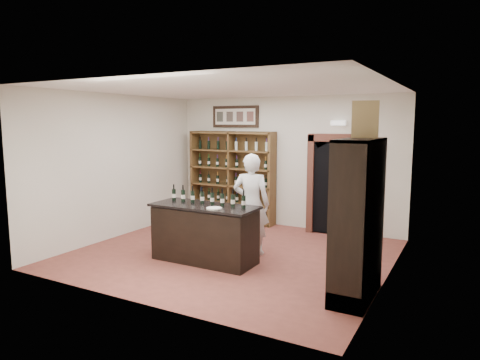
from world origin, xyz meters
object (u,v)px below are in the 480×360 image
object	(u,v)px
counter_bottle_0	(174,195)
shopkeeper	(251,204)
tasting_counter	(205,234)
wine_shelf	(233,177)
wine_crate	(365,119)
side_cabinet	(359,245)

from	to	relation	value
counter_bottle_0	shopkeeper	world-z (taller)	shopkeeper
tasting_counter	shopkeeper	world-z (taller)	shopkeeper
wine_shelf	counter_bottle_0	bearing A→B (deg)	-82.38
tasting_counter	wine_crate	size ratio (longest dim) A/B	3.71
counter_bottle_0	side_cabinet	xyz separation A→B (m)	(3.44, -0.39, -0.35)
counter_bottle_0	wine_crate	world-z (taller)	wine_crate
counter_bottle_0	wine_shelf	bearing A→B (deg)	97.62
tasting_counter	side_cabinet	bearing A→B (deg)	-6.28
wine_shelf	wine_crate	bearing A→B (deg)	-38.13
wine_shelf	side_cabinet	world-z (taller)	same
wine_crate	counter_bottle_0	bearing A→B (deg)	164.65
counter_bottle_0	wine_crate	xyz separation A→B (m)	(3.40, -0.13, 1.35)
counter_bottle_0	side_cabinet	size ratio (longest dim) A/B	0.14
side_cabinet	shopkeeper	size ratio (longest dim) A/B	1.18
counter_bottle_0	shopkeeper	size ratio (longest dim) A/B	0.16
tasting_counter	wine_crate	distance (m)	3.32
wine_shelf	wine_crate	distance (m)	4.99
wine_shelf	counter_bottle_0	xyz separation A→B (m)	(0.38, -2.84, 0.01)
shopkeeper	side_cabinet	bearing A→B (deg)	138.99
tasting_counter	side_cabinet	xyz separation A→B (m)	(2.72, -0.30, 0.26)
side_cabinet	shopkeeper	distance (m)	2.48
counter_bottle_0	shopkeeper	distance (m)	1.42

